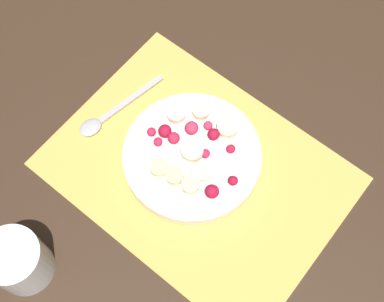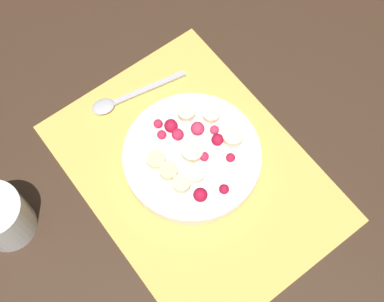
# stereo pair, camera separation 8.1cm
# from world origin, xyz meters

# --- Properties ---
(ground_plane) EXTENTS (3.00, 3.00, 0.00)m
(ground_plane) POSITION_xyz_m (0.00, 0.00, 0.00)
(ground_plane) COLOR #382619
(placemat) EXTENTS (0.44, 0.32, 0.01)m
(placemat) POSITION_xyz_m (0.00, 0.00, 0.00)
(placemat) COLOR #E0B251
(placemat) RESTS_ON ground_plane
(fruit_bowl) EXTENTS (0.21, 0.21, 0.05)m
(fruit_bowl) POSITION_xyz_m (-0.02, 0.01, 0.02)
(fruit_bowl) COLOR white
(fruit_bowl) RESTS_ON placemat
(spoon) EXTENTS (0.05, 0.17, 0.01)m
(spoon) POSITION_xyz_m (-0.17, -0.02, 0.01)
(spoon) COLOR #B2B2B7
(spoon) RESTS_ON placemat
(drinking_glass) EXTENTS (0.08, 0.08, 0.09)m
(drinking_glass) POSITION_xyz_m (-0.10, -0.27, 0.04)
(drinking_glass) COLOR white
(drinking_glass) RESTS_ON ground_plane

